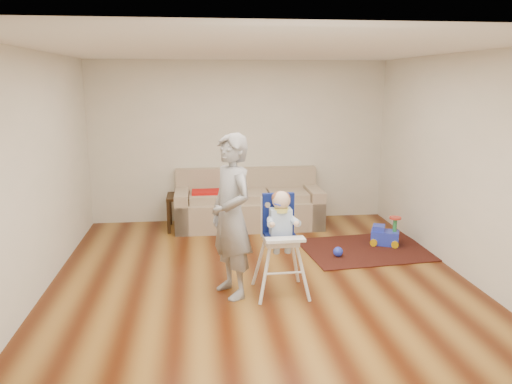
{
  "coord_description": "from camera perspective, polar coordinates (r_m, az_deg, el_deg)",
  "views": [
    {
      "loc": [
        -0.72,
        -5.65,
        2.36
      ],
      "look_at": [
        0.0,
        0.4,
        1.0
      ],
      "focal_mm": 35.0,
      "sensor_mm": 36.0,
      "label": 1
    }
  ],
  "objects": [
    {
      "name": "room_envelope",
      "position": [
        6.24,
        -0.14,
        8.12
      ],
      "size": [
        5.04,
        5.52,
        2.72
      ],
      "color": "silver",
      "rests_on": "ground"
    },
    {
      "name": "toy_ball",
      "position": [
        6.94,
        9.36,
        -6.75
      ],
      "size": [
        0.14,
        0.14,
        0.14
      ],
      "primitive_type": "sphere",
      "color": "blue",
      "rests_on": "area_rug"
    },
    {
      "name": "area_rug",
      "position": [
        7.35,
        12.52,
        -6.41
      ],
      "size": [
        1.89,
        1.49,
        0.01
      ],
      "primitive_type": "cube",
      "rotation": [
        0.0,
        0.0,
        0.1
      ],
      "color": "black",
      "rests_on": "ground"
    },
    {
      "name": "high_chair",
      "position": [
        5.61,
        2.84,
        -6.0
      ],
      "size": [
        0.57,
        0.57,
        1.2
      ],
      "rotation": [
        0.0,
        0.0,
        0.03
      ],
      "color": "silver",
      "rests_on": "ground"
    },
    {
      "name": "ride_on_toy",
      "position": [
        7.55,
        14.56,
        -4.24
      ],
      "size": [
        0.47,
        0.41,
        0.43
      ],
      "primitive_type": null,
      "rotation": [
        0.0,
        0.0,
        -0.41
      ],
      "color": "blue",
      "rests_on": "area_rug"
    },
    {
      "name": "side_table",
      "position": [
        8.19,
        -8.13,
        -2.26
      ],
      "size": [
        0.56,
        0.56,
        0.56
      ],
      "primitive_type": null,
      "color": "black",
      "rests_on": "ground"
    },
    {
      "name": "adult",
      "position": [
        5.47,
        -2.83,
        -2.81
      ],
      "size": [
        0.67,
        0.79,
        1.82
      ],
      "primitive_type": "imported",
      "rotation": [
        0.0,
        0.0,
        -1.14
      ],
      "color": "gray",
      "rests_on": "ground"
    },
    {
      "name": "sofa",
      "position": [
        8.22,
        -0.89,
        -0.78
      ],
      "size": [
        2.39,
        0.99,
        0.92
      ],
      "rotation": [
        0.0,
        0.0,
        -0.01
      ],
      "color": "tan",
      "rests_on": "ground"
    },
    {
      "name": "ground",
      "position": [
        6.17,
        0.45,
        -9.92
      ],
      "size": [
        5.5,
        5.5,
        0.0
      ],
      "primitive_type": "plane",
      "color": "#431907",
      "rests_on": "ground"
    }
  ]
}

